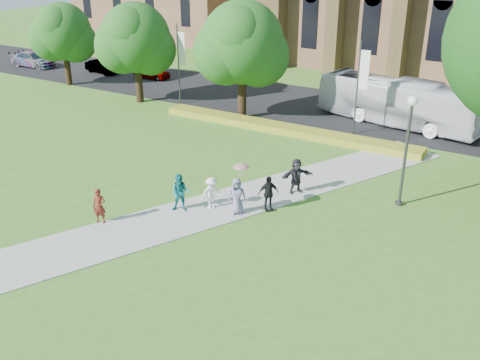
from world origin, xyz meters
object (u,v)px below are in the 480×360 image
Objects in this scene: car_2 at (33,59)px; pedestrian_0 at (99,206)px; tour_coach at (398,102)px; car_0 at (152,72)px; car_1 at (102,66)px; streetlamp at (408,139)px.

pedestrian_0 reaches higher than car_2.
car_0 is at bearing 96.14° from tour_coach.
tour_coach is 36.60m from car_2.
car_2 is 36.08m from pedestrian_0.
car_1 is at bearing 98.49° from tour_coach.
streetlamp is 1.47× the size of car_0.
tour_coach reaches higher than car_0.
tour_coach reaches higher than car_1.
pedestrian_0 is (21.60, -22.01, 0.18)m from car_1.
car_2 is (-8.04, -1.44, 0.09)m from car_1.
car_2 reaches higher than car_1.
streetlamp is at bearing -151.80° from tour_coach.
streetlamp is 42.12m from car_2.
car_1 is 2.43× the size of pedestrian_0.
pedestrian_0 is at bearing -128.24° from car_2.
car_1 is (-32.28, 13.36, -2.64)m from streetlamp.
car_1 is at bearing 97.14° from car_0.
car_0 is at bearing -74.79° from car_1.
streetlamp reaches higher than car_0.
streetlamp is at bearing -104.66° from car_1.
car_0 is 0.72× the size of car_2.
tour_coach is 7.11× the size of pedestrian_0.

